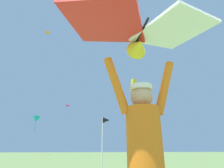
# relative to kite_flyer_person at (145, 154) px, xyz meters

# --- Properties ---
(kite_flyer_person) EXTENTS (0.81, 0.35, 1.92)m
(kite_flyer_person) POSITION_rel_kite_flyer_person_xyz_m (0.00, 0.00, 0.00)
(kite_flyer_person) COLOR #424751
(kite_flyer_person) RESTS_ON ground
(held_stunt_kite) EXTENTS (1.90, 1.01, 0.41)m
(held_stunt_kite) POSITION_rel_kite_flyer_person_xyz_m (0.00, -0.08, 1.32)
(held_stunt_kite) COLOR black
(distant_kite_orange_low_left) EXTENTS (0.69, 0.67, 0.26)m
(distant_kite_orange_low_left) POSITION_rel_kite_flyer_person_xyz_m (-6.98, 20.11, 15.72)
(distant_kite_orange_low_left) COLOR orange
(distant_kite_teal_far_center) EXTENTS (1.91, 2.14, 3.29)m
(distant_kite_teal_far_center) POSITION_rel_kite_flyer_person_xyz_m (-10.86, 34.61, 5.50)
(distant_kite_teal_far_center) COLOR #19B2AD
(distant_kite_magenta_high_right) EXTENTS (0.83, 0.80, 0.32)m
(distant_kite_magenta_high_right) POSITION_rel_kite_flyer_person_xyz_m (-4.54, 30.55, 7.57)
(distant_kite_magenta_high_right) COLOR #DB2393
(distant_kite_yellow_overhead_distant) EXTENTS (0.88, 0.98, 1.18)m
(distant_kite_yellow_overhead_distant) POSITION_rel_kite_flyer_person_xyz_m (6.53, 24.40, 10.37)
(distant_kite_yellow_overhead_distant) COLOR yellow
(marker_flag) EXTENTS (0.30, 0.24, 2.17)m
(marker_flag) POSITION_rel_kite_flyer_person_xyz_m (0.12, 5.19, 0.94)
(marker_flag) COLOR silver
(marker_flag) RESTS_ON ground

